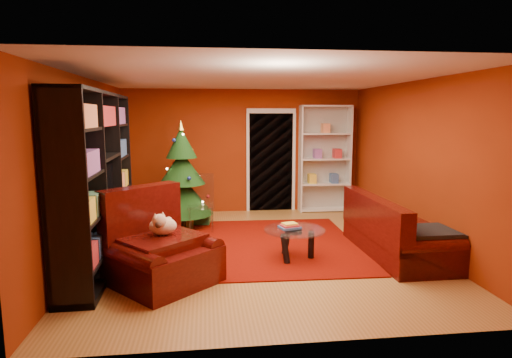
{
  "coord_description": "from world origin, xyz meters",
  "views": [
    {
      "loc": [
        -0.8,
        -6.32,
        2.07
      ],
      "look_at": [
        0.0,
        0.4,
        1.05
      ],
      "focal_mm": 30.0,
      "sensor_mm": 36.0,
      "label": 1
    }
  ],
  "objects": [
    {
      "name": "floor",
      "position": [
        0.0,
        0.0,
        -0.03
      ],
      "size": [
        5.0,
        5.5,
        0.05
      ],
      "primitive_type": "cube",
      "color": "olive",
      "rests_on": "ground"
    },
    {
      "name": "armchair",
      "position": [
        -1.34,
        -1.14,
        0.47
      ],
      "size": [
        1.71,
        1.71,
        0.95
      ],
      "primitive_type": null,
      "rotation": [
        0.0,
        0.0,
        0.74
      ],
      "color": "#330705",
      "rests_on": "rug"
    },
    {
      "name": "acrylic_chair",
      "position": [
        -0.89,
        1.21,
        0.46
      ],
      "size": [
        0.47,
        0.51,
        0.92
      ],
      "primitive_type": null,
      "rotation": [
        0.0,
        0.0,
        0.0
      ],
      "color": "#66605B",
      "rests_on": "rug"
    },
    {
      "name": "dog",
      "position": [
        -1.34,
        -1.07,
        0.7
      ],
      "size": [
        0.5,
        0.49,
        0.31
      ],
      "primitive_type": null,
      "rotation": [
        0.0,
        0.0,
        0.74
      ],
      "color": "beige",
      "rests_on": "armchair"
    },
    {
      "name": "wall_right",
      "position": [
        2.52,
        0.0,
        1.3
      ],
      "size": [
        0.05,
        5.5,
        2.6
      ],
      "primitive_type": "cube",
      "color": "maroon",
      "rests_on": "ground"
    },
    {
      "name": "media_unit",
      "position": [
        -2.27,
        -0.3,
        1.18
      ],
      "size": [
        0.56,
        3.1,
        2.37
      ],
      "primitive_type": null,
      "rotation": [
        0.0,
        0.0,
        0.03
      ],
      "color": "black",
      "rests_on": "floor"
    },
    {
      "name": "wall_back",
      "position": [
        0.0,
        2.77,
        1.3
      ],
      "size": [
        5.0,
        0.05,
        2.6
      ],
      "primitive_type": "cube",
      "color": "maroon",
      "rests_on": "ground"
    },
    {
      "name": "sofa",
      "position": [
        2.02,
        -0.45,
        0.45
      ],
      "size": [
        0.97,
        2.1,
        0.9
      ],
      "primitive_type": null,
      "rotation": [
        0.0,
        0.0,
        1.58
      ],
      "color": "#330705",
      "rests_on": "rug"
    },
    {
      "name": "gift_box_teal",
      "position": [
        -1.74,
        2.16,
        0.16
      ],
      "size": [
        0.41,
        0.41,
        0.32
      ],
      "primitive_type": "cube",
      "rotation": [
        0.0,
        0.0,
        -0.36
      ],
      "color": "#236A77",
      "rests_on": "floor"
    },
    {
      "name": "rug",
      "position": [
        0.26,
        0.25,
        0.01
      ],
      "size": [
        2.74,
        3.17,
        0.02
      ],
      "primitive_type": "cube",
      "rotation": [
        0.0,
        0.0,
        -0.03
      ],
      "color": "#6C0A01",
      "rests_on": "floor"
    },
    {
      "name": "coffee_table",
      "position": [
        0.45,
        -0.48,
        0.23
      ],
      "size": [
        1.09,
        1.09,
        0.55
      ],
      "primitive_type": null,
      "rotation": [
        0.0,
        0.0,
        0.29
      ],
      "color": "gray",
      "rests_on": "rug"
    },
    {
      "name": "christmas_tree",
      "position": [
        -1.23,
        1.56,
        0.96
      ],
      "size": [
        1.3,
        1.3,
        1.98
      ],
      "primitive_type": null,
      "rotation": [
        0.0,
        0.0,
        -0.18
      ],
      "color": "black",
      "rests_on": "floor"
    },
    {
      "name": "doorway",
      "position": [
        0.6,
        2.73,
        1.05
      ],
      "size": [
        1.06,
        0.6,
        2.16
      ],
      "primitive_type": null,
      "color": "black",
      "rests_on": "floor"
    },
    {
      "name": "wall_left",
      "position": [
        -2.52,
        0.0,
        1.3
      ],
      "size": [
        0.05,
        5.5,
        2.6
      ],
      "primitive_type": "cube",
      "color": "maroon",
      "rests_on": "ground"
    },
    {
      "name": "white_bookshelf",
      "position": [
        1.74,
        2.57,
        1.13
      ],
      "size": [
        1.09,
        0.42,
        2.33
      ],
      "primitive_type": null,
      "rotation": [
        0.0,
        0.0,
        -0.03
      ],
      "color": "white",
      "rests_on": "floor"
    },
    {
      "name": "ceiling",
      "position": [
        0.0,
        0.0,
        2.62
      ],
      "size": [
        5.0,
        5.5,
        0.05
      ],
      "primitive_type": "cube",
      "color": "silver",
      "rests_on": "wall_back"
    },
    {
      "name": "gift_box_green",
      "position": [
        -0.88,
        1.69,
        0.14
      ],
      "size": [
        0.32,
        0.32,
        0.29
      ],
      "primitive_type": "cube",
      "rotation": [
        0.0,
        0.0,
        -0.14
      ],
      "color": "#1D5927",
      "rests_on": "floor"
    }
  ]
}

